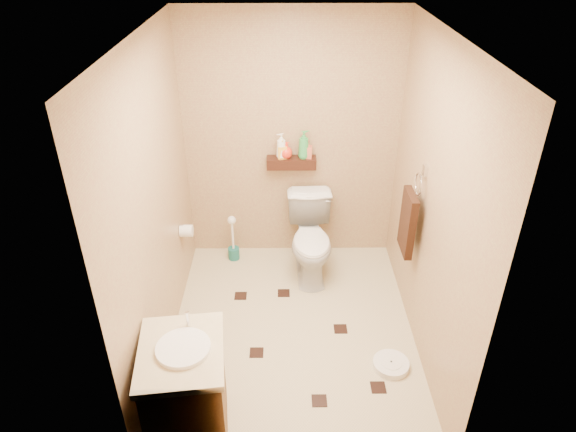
{
  "coord_description": "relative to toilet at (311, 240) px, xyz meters",
  "views": [
    {
      "loc": [
        -0.07,
        -3.2,
        3.04
      ],
      "look_at": [
        -0.04,
        0.25,
        0.99
      ],
      "focal_mm": 32.0,
      "sensor_mm": 36.0,
      "label": 1
    }
  ],
  "objects": [
    {
      "name": "wall_right",
      "position": [
        0.81,
        -0.83,
        0.82
      ],
      "size": [
        0.04,
        2.5,
        2.4
      ],
      "primitive_type": "cube",
      "color": "tan",
      "rests_on": "ground"
    },
    {
      "name": "bathroom_scale",
      "position": [
        0.57,
        -1.22,
        -0.35
      ],
      "size": [
        0.36,
        0.36,
        0.06
      ],
      "rotation": [
        0.0,
        0.0,
        -0.39
      ],
      "color": "white",
      "rests_on": "ground"
    },
    {
      "name": "wall_front",
      "position": [
        -0.19,
        -2.08,
        0.82
      ],
      "size": [
        2.0,
        0.04,
        2.4
      ],
      "primitive_type": "cube",
      "color": "tan",
      "rests_on": "ground"
    },
    {
      "name": "floor_accents",
      "position": [
        -0.13,
        -0.92,
        -0.38
      ],
      "size": [
        1.21,
        1.32,
        0.01
      ],
      "color": "black",
      "rests_on": "ground"
    },
    {
      "name": "bottle_d",
      "position": [
        -0.07,
        0.34,
        0.82
      ],
      "size": [
        0.12,
        0.12,
        0.26
      ],
      "primitive_type": "imported",
      "rotation": [
        0.0,
        0.0,
        1.8
      ],
      "color": "green",
      "rests_on": "wall_shelf"
    },
    {
      "name": "bottle_c",
      "position": [
        -0.24,
        0.34,
        0.77
      ],
      "size": [
        0.14,
        0.14,
        0.15
      ],
      "primitive_type": "imported",
      "rotation": [
        0.0,
        0.0,
        1.34
      ],
      "color": "#F6341D",
      "rests_on": "wall_shelf"
    },
    {
      "name": "ceiling",
      "position": [
        -0.19,
        -0.83,
        2.02
      ],
      "size": [
        2.0,
        2.5,
        0.02
      ],
      "primitive_type": "cube",
      "color": "silver",
      "rests_on": "wall_back"
    },
    {
      "name": "wall_left",
      "position": [
        -1.19,
        -0.83,
        0.82
      ],
      "size": [
        0.04,
        2.5,
        2.4
      ],
      "primitive_type": "cube",
      "color": "tan",
      "rests_on": "ground"
    },
    {
      "name": "wall_back",
      "position": [
        -0.19,
        0.42,
        0.82
      ],
      "size": [
        2.0,
        0.04,
        2.4
      ],
      "primitive_type": "cube",
      "color": "tan",
      "rests_on": "ground"
    },
    {
      "name": "toilet",
      "position": [
        0.0,
        0.0,
        0.0
      ],
      "size": [
        0.45,
        0.76,
        0.76
      ],
      "primitive_type": "imported",
      "rotation": [
        0.0,
        0.0,
        0.04
      ],
      "color": "white",
      "rests_on": "ground"
    },
    {
      "name": "bottle_a",
      "position": [
        -0.28,
        0.34,
        0.81
      ],
      "size": [
        0.13,
        0.13,
        0.24
      ],
      "primitive_type": "imported",
      "rotation": [
        0.0,
        0.0,
        5.19
      ],
      "color": "white",
      "rests_on": "wall_shelf"
    },
    {
      "name": "bottle_e",
      "position": [
        -0.03,
        0.34,
        0.77
      ],
      "size": [
        0.08,
        0.09,
        0.17
      ],
      "primitive_type": "imported",
      "rotation": [
        0.0,
        0.0,
        3.02
      ],
      "color": "#D16245",
      "rests_on": "wall_shelf"
    },
    {
      "name": "towel_ring",
      "position": [
        0.73,
        -0.58,
        0.57
      ],
      "size": [
        0.12,
        0.3,
        0.76
      ],
      "color": "silver",
      "rests_on": "wall_right"
    },
    {
      "name": "toilet_paper",
      "position": [
        -1.13,
        -0.18,
        0.22
      ],
      "size": [
        0.12,
        0.11,
        0.12
      ],
      "color": "white",
      "rests_on": "wall_left"
    },
    {
      "name": "bottle_b",
      "position": [
        -0.27,
        0.34,
        0.78
      ],
      "size": [
        0.09,
        0.09,
        0.18
      ],
      "primitive_type": "imported",
      "rotation": [
        0.0,
        0.0,
        0.11
      ],
      "color": "yellow",
      "rests_on": "wall_shelf"
    },
    {
      "name": "vanity",
      "position": [
        -0.89,
        -1.78,
        0.02
      ],
      "size": [
        0.58,
        0.68,
        0.88
      ],
      "rotation": [
        0.0,
        0.0,
        0.11
      ],
      "color": "brown",
      "rests_on": "ground"
    },
    {
      "name": "toilet_brush",
      "position": [
        -0.77,
        0.24,
        -0.21
      ],
      "size": [
        0.11,
        0.11,
        0.5
      ],
      "color": "#196561",
      "rests_on": "ground"
    },
    {
      "name": "ground",
      "position": [
        -0.19,
        -0.83,
        -0.38
      ],
      "size": [
        2.5,
        2.5,
        0.0
      ],
      "primitive_type": "plane",
      "color": "beige",
      "rests_on": "ground"
    },
    {
      "name": "wall_shelf",
      "position": [
        -0.19,
        0.34,
        0.64
      ],
      "size": [
        0.46,
        0.14,
        0.1
      ],
      "primitive_type": "cube",
      "color": "#35170E",
      "rests_on": "wall_back"
    }
  ]
}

